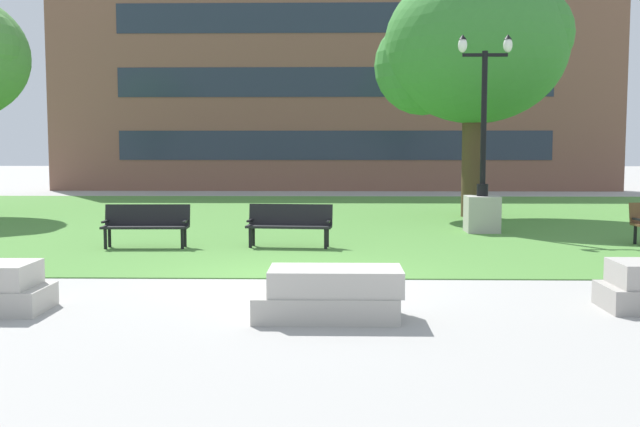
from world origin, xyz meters
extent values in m
plane|color=#A3A09B|center=(0.00, 0.00, 0.00)|extent=(140.00, 140.00, 0.00)
cube|color=#4C8438|center=(0.00, 10.00, 0.01)|extent=(40.00, 20.00, 0.02)
cube|color=#B2ADA3|center=(0.55, -2.75, 0.16)|extent=(1.80, 0.90, 0.32)
cube|color=#BBB6AB|center=(0.67, -2.75, 0.48)|extent=(1.66, 0.83, 0.32)
cube|color=black|center=(-3.34, 3.56, 0.46)|extent=(1.81, 0.50, 0.05)
cube|color=black|center=(-3.34, 3.81, 0.69)|extent=(1.80, 0.18, 0.46)
cube|color=black|center=(-4.18, 3.53, 0.58)|extent=(0.07, 0.40, 0.04)
cube|color=black|center=(-2.50, 3.58, 0.58)|extent=(0.07, 0.40, 0.04)
cylinder|color=black|center=(-4.13, 3.37, 0.23)|extent=(0.07, 0.07, 0.41)
cylinder|color=black|center=(-2.53, 3.42, 0.23)|extent=(0.07, 0.07, 0.41)
cylinder|color=black|center=(-4.14, 3.69, 0.23)|extent=(0.07, 0.07, 0.41)
cylinder|color=black|center=(-2.54, 3.74, 0.23)|extent=(0.07, 0.07, 0.41)
cube|color=black|center=(7.19, 4.25, 0.58)|extent=(0.09, 0.40, 0.04)
cylinder|color=black|center=(7.21, 4.41, 0.23)|extent=(0.07, 0.07, 0.41)
cube|color=black|center=(-0.33, 3.71, 0.46)|extent=(1.83, 0.61, 0.05)
cube|color=black|center=(-0.30, 3.96, 0.69)|extent=(1.80, 0.29, 0.46)
cube|color=black|center=(-1.16, 3.79, 0.58)|extent=(0.10, 0.40, 0.04)
cube|color=black|center=(0.51, 3.63, 0.58)|extent=(0.10, 0.40, 0.04)
cylinder|color=black|center=(-1.14, 3.63, 0.23)|extent=(0.07, 0.07, 0.41)
cylinder|color=black|center=(0.46, 3.48, 0.23)|extent=(0.07, 0.07, 0.41)
cylinder|color=black|center=(-1.11, 3.95, 0.23)|extent=(0.07, 0.07, 0.41)
cylinder|color=black|center=(0.49, 3.80, 0.23)|extent=(0.07, 0.07, 0.41)
cube|color=#ADA89E|center=(4.31, 6.66, 0.47)|extent=(0.80, 0.80, 0.90)
cylinder|color=black|center=(4.31, 6.66, 1.07)|extent=(0.28, 0.28, 0.30)
cylinder|color=black|center=(4.31, 6.66, 2.70)|extent=(0.14, 0.14, 3.56)
cube|color=black|center=(4.31, 6.66, 4.38)|extent=(1.10, 0.08, 0.08)
ellipsoid|color=white|center=(3.76, 6.66, 4.62)|extent=(0.22, 0.22, 0.36)
cone|color=black|center=(3.76, 6.66, 4.81)|extent=(0.20, 0.20, 0.13)
ellipsoid|color=white|center=(4.86, 6.66, 4.62)|extent=(0.22, 0.22, 0.36)
cone|color=black|center=(4.86, 6.66, 4.81)|extent=(0.20, 0.20, 0.13)
cylinder|color=#4C3823|center=(4.83, 10.80, 1.83)|extent=(0.71, 0.71, 3.63)
ellipsoid|color=#387F33|center=(4.83, 10.80, 5.15)|extent=(5.45, 5.45, 4.63)
sphere|color=#387F33|center=(3.33, 11.35, 4.60)|extent=(3.00, 3.00, 3.00)
sphere|color=#387F33|center=(6.19, 10.26, 5.42)|extent=(2.73, 2.73, 2.73)
cube|color=brown|center=(0.58, 24.50, 5.50)|extent=(27.68, 1.00, 11.00)
cube|color=#232D3D|center=(0.58, 23.98, 2.20)|extent=(20.76, 0.03, 1.40)
cube|color=#232D3D|center=(0.58, 23.98, 5.20)|extent=(20.76, 0.03, 1.40)
cube|color=#232D3D|center=(0.58, 23.98, 8.20)|extent=(20.76, 0.03, 1.40)
camera|label=1|loc=(0.67, -11.96, 2.15)|focal=42.00mm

